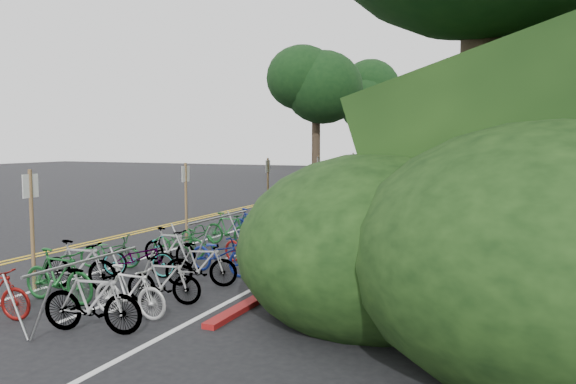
# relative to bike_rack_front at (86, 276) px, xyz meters

# --- Properties ---
(ground) EXTENTS (120.00, 120.00, 0.00)m
(ground) POSITION_rel_bike_rack_front_xyz_m (-3.38, 2.33, -0.78)
(ground) COLOR black
(ground) RESTS_ON ground
(road_markings) EXTENTS (7.47, 80.00, 0.01)m
(road_markings) POSITION_rel_bike_rack_front_xyz_m (-2.75, 12.43, -0.77)
(road_markings) COLOR gold
(road_markings) RESTS_ON ground
(red_curb) EXTENTS (0.25, 28.00, 0.10)m
(red_curb) POSITION_rel_bike_rack_front_xyz_m (2.32, 14.33, -0.73)
(red_curb) COLOR maroon
(red_curb) RESTS_ON ground
(bike_rack_front) EXTENTS (1.09, 2.71, 1.07)m
(bike_rack_front) POSITION_rel_bike_rack_front_xyz_m (0.00, 0.00, 0.00)
(bike_rack_front) COLOR #98999A
(bike_rack_front) RESTS_ON ground
(bike_racks_rest) EXTENTS (1.14, 23.00, 1.17)m
(bike_racks_rest) POSITION_rel_bike_rack_front_xyz_m (-0.38, 15.33, 0.08)
(bike_racks_rest) COLOR #98999A
(bike_racks_rest) RESTS_ON ground
(signpost_near) EXTENTS (0.08, 0.40, 2.58)m
(signpost_near) POSITION_rel_bike_rack_front_xyz_m (-2.48, 1.09, 0.70)
(signpost_near) COLOR brown
(signpost_near) RESTS_ON ground
(signposts_rest) EXTENTS (0.08, 18.40, 2.50)m
(signposts_rest) POSITION_rel_bike_rack_front_xyz_m (-2.78, 16.33, 0.65)
(signposts_rest) COLOR brown
(signposts_rest) RESTS_ON ground
(bike_front) EXTENTS (1.01, 1.65, 0.82)m
(bike_front) POSITION_rel_bike_rack_front_xyz_m (-2.44, 3.42, -0.37)
(bike_front) COLOR #144C1E
(bike_front) RESTS_ON ground
(bike_valet) EXTENTS (3.27, 13.37, 1.08)m
(bike_valet) POSITION_rel_bike_rack_front_xyz_m (-0.39, 5.18, -0.30)
(bike_valet) COLOR maroon
(bike_valet) RESTS_ON ground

